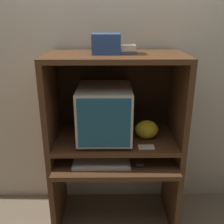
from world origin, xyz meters
TOP-DOWN VIEW (x-y plane):
  - wall_back at (0.00, 0.59)m, footprint 6.00×0.06m
  - desk_base at (0.00, 0.21)m, footprint 1.00×0.60m
  - desk_monitor_shelf at (0.00, 0.26)m, footprint 1.00×0.53m
  - hutch_upper at (0.00, 0.30)m, footprint 1.00×0.53m
  - crt_monitor at (-0.08, 0.25)m, footprint 0.40×0.46m
  - keyboard at (-0.11, 0.08)m, footprint 0.43×0.14m
  - mouse at (0.18, 0.07)m, footprint 0.07×0.05m
  - snack_bag at (0.24, 0.24)m, footprint 0.18×0.13m
  - book_stack at (0.06, 0.24)m, footprint 0.17×0.12m
  - paper_card at (0.22, 0.09)m, footprint 0.12×0.08m
  - storage_box at (-0.06, 0.25)m, footprint 0.20×0.17m

SIDE VIEW (x-z plane):
  - desk_base at x=0.00m, z-range 0.09..0.72m
  - keyboard at x=-0.11m, z-range 0.63..0.66m
  - mouse at x=0.18m, z-range 0.63..0.66m
  - desk_monitor_shelf at x=0.00m, z-range 0.67..0.82m
  - paper_card at x=0.22m, z-range 0.78..0.78m
  - snack_bag at x=0.24m, z-range 0.78..0.92m
  - crt_monitor at x=-0.08m, z-range 0.78..1.19m
  - hutch_upper at x=0.00m, z-range 0.88..1.53m
  - wall_back at x=0.00m, z-range 0.00..2.60m
  - book_stack at x=0.06m, z-range 1.43..1.49m
  - storage_box at x=-0.06m, z-range 1.43..1.56m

